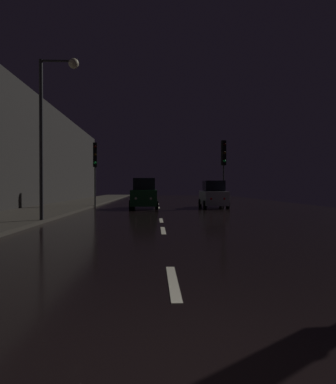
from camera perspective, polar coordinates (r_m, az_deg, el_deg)
ground at (r=27.42m, az=-1.47°, el=-2.54°), size 27.00×84.00×0.02m
sidewalk_left at (r=28.30m, az=-16.43°, el=-2.30°), size 4.40×84.00×0.15m
building_facade_left at (r=25.90m, az=-24.04°, el=7.09°), size 0.80×63.00×8.90m
lane_centerline at (r=19.47m, az=-1.22°, el=-3.83°), size 0.16×30.17×0.01m
traffic_light_far_left at (r=28.93m, az=-11.48°, el=4.96°), size 0.35×0.48×5.07m
traffic_light_far_right at (r=28.13m, az=8.81°, el=5.25°), size 0.36×0.48×5.17m
streetlamp_overhead at (r=16.64m, az=-17.91°, el=11.70°), size 1.70×0.44×7.13m
car_approaching_headlights at (r=26.84m, az=-3.76°, el=-0.41°), size 2.05×4.44×2.24m
car_parked_right_far at (r=27.87m, az=7.19°, el=-0.53°), size 1.89×4.10×2.06m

